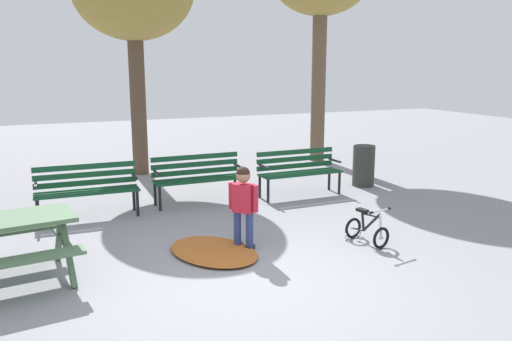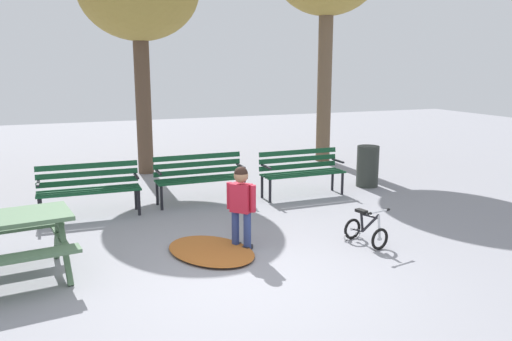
{
  "view_description": "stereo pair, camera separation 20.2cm",
  "coord_description": "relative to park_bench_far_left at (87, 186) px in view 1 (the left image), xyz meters",
  "views": [
    {
      "loc": [
        -2.06,
        -5.08,
        2.43
      ],
      "look_at": [
        0.96,
        2.0,
        0.85
      ],
      "focal_mm": 36.44,
      "sensor_mm": 36.0,
      "label": 1
    },
    {
      "loc": [
        -1.87,
        -5.16,
        2.43
      ],
      "look_at": [
        0.96,
        2.0,
        0.85
      ],
      "focal_mm": 36.44,
      "sensor_mm": 36.0,
      "label": 2
    }
  ],
  "objects": [
    {
      "name": "kids_bicycle",
      "position": [
        3.41,
        -2.82,
        -0.31
      ],
      "size": [
        0.46,
        0.61,
        0.54
      ],
      "color": "black",
      "rests_on": "ground"
    },
    {
      "name": "park_bench_far_left",
      "position": [
        0.0,
        0.0,
        0.0
      ],
      "size": [
        1.61,
        0.48,
        0.85
      ],
      "color": "#144728",
      "rests_on": "ground"
    },
    {
      "name": "trash_bin",
      "position": [
        5.38,
        0.12,
        -0.1
      ],
      "size": [
        0.44,
        0.44,
        0.83
      ],
      "primitive_type": "cylinder",
      "color": "#2D332D",
      "rests_on": "ground"
    },
    {
      "name": "child_standing",
      "position": [
        1.76,
        -2.37,
        0.16
      ],
      "size": [
        0.31,
        0.34,
        1.13
      ],
      "color": "navy",
      "rests_on": "ground"
    },
    {
      "name": "leaf_pile",
      "position": [
        1.33,
        -2.37,
        -0.48
      ],
      "size": [
        1.36,
        1.61,
        0.07
      ],
      "primitive_type": "ellipsoid",
      "rotation": [
        0.0,
        0.0,
        1.92
      ],
      "color": "#9E5623",
      "rests_on": "ground"
    },
    {
      "name": "park_bench_left",
      "position": [
        1.9,
        0.16,
        0.0
      ],
      "size": [
        1.6,
        0.47,
        0.85
      ],
      "color": "#144728",
      "rests_on": "ground"
    },
    {
      "name": "ground",
      "position": [
        1.38,
        -3.43,
        -0.51
      ],
      "size": [
        36.0,
        36.0,
        0.0
      ],
      "primitive_type": "plane",
      "color": "gray"
    },
    {
      "name": "park_bench_right",
      "position": [
        3.8,
        -0.05,
        0.0
      ],
      "size": [
        1.61,
        0.49,
        0.85
      ],
      "color": "#144728",
      "rests_on": "ground"
    }
  ]
}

